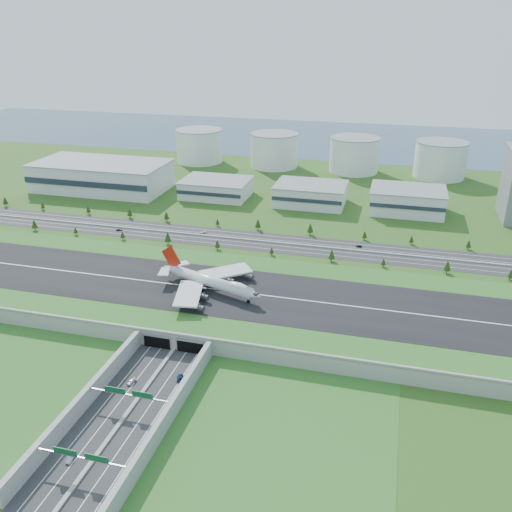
% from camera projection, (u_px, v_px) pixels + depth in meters
% --- Properties ---
extents(ground, '(1200.00, 1200.00, 0.00)m').
position_uv_depth(ground, '(209.00, 302.00, 302.70)').
color(ground, '#245219').
rests_on(ground, ground).
extents(airfield_deck, '(520.00, 100.00, 9.20)m').
position_uv_depth(airfield_deck, '(209.00, 295.00, 300.99)').
color(airfield_deck, '#979791').
rests_on(airfield_deck, ground).
extents(underpass_road, '(38.80, 120.40, 8.00)m').
position_uv_depth(underpass_road, '(125.00, 410.00, 213.16)').
color(underpass_road, '#28282B').
rests_on(underpass_road, ground).
extents(sign_gantry_near, '(38.70, 0.70, 9.80)m').
position_uv_depth(sign_gantry_near, '(129.00, 396.00, 215.65)').
color(sign_gantry_near, gray).
rests_on(sign_gantry_near, ground).
extents(sign_gantry_far, '(38.70, 0.70, 9.80)m').
position_uv_depth(sign_gantry_far, '(81.00, 458.00, 184.61)').
color(sign_gantry_far, gray).
rests_on(sign_gantry_far, ground).
extents(north_expressway, '(560.00, 36.00, 0.12)m').
position_uv_depth(north_expressway, '(253.00, 241.00, 386.93)').
color(north_expressway, '#28282B').
rests_on(north_expressway, ground).
extents(tree_row, '(504.43, 48.71, 8.45)m').
position_uv_depth(tree_row, '(278.00, 236.00, 382.17)').
color(tree_row, '#3D2819').
rests_on(tree_row, ground).
extents(hangar_west, '(120.00, 60.00, 25.00)m').
position_uv_depth(hangar_west, '(102.00, 176.00, 501.84)').
color(hangar_west, silver).
rests_on(hangar_west, ground).
extents(hangar_mid_a, '(58.00, 42.00, 15.00)m').
position_uv_depth(hangar_mid_a, '(216.00, 188.00, 482.36)').
color(hangar_mid_a, silver).
rests_on(hangar_mid_a, ground).
extents(hangar_mid_b, '(58.00, 42.00, 17.00)m').
position_uv_depth(hangar_mid_b, '(311.00, 194.00, 461.94)').
color(hangar_mid_b, silver).
rests_on(hangar_mid_b, ground).
extents(hangar_mid_c, '(58.00, 42.00, 19.00)m').
position_uv_depth(hangar_mid_c, '(407.00, 201.00, 442.71)').
color(hangar_mid_c, silver).
rests_on(hangar_mid_c, ground).
extents(fuel_tank_a, '(50.00, 50.00, 35.00)m').
position_uv_depth(fuel_tank_a, '(199.00, 146.00, 598.94)').
color(fuel_tank_a, white).
rests_on(fuel_tank_a, ground).
extents(fuel_tank_b, '(50.00, 50.00, 35.00)m').
position_uv_depth(fuel_tank_b, '(274.00, 150.00, 578.92)').
color(fuel_tank_b, white).
rests_on(fuel_tank_b, ground).
extents(fuel_tank_c, '(50.00, 50.00, 35.00)m').
position_uv_depth(fuel_tank_c, '(354.00, 155.00, 558.91)').
color(fuel_tank_c, white).
rests_on(fuel_tank_c, ground).
extents(fuel_tank_d, '(50.00, 50.00, 35.00)m').
position_uv_depth(fuel_tank_d, '(440.00, 160.00, 538.89)').
color(fuel_tank_d, white).
rests_on(fuel_tank_d, ground).
extents(bay_water, '(1200.00, 260.00, 0.06)m').
position_uv_depth(bay_water, '(328.00, 138.00, 728.39)').
color(bay_water, '#354A66').
rests_on(bay_water, ground).
extents(boeing_747, '(64.87, 60.31, 20.82)m').
position_uv_depth(boeing_747, '(210.00, 281.00, 295.01)').
color(boeing_747, silver).
rests_on(boeing_747, airfield_deck).
extents(car_0, '(2.99, 5.34, 1.71)m').
position_uv_depth(car_0, '(132.00, 382.00, 233.86)').
color(car_0, silver).
rests_on(car_0, ground).
extents(car_1, '(2.64, 5.44, 1.72)m').
position_uv_depth(car_1, '(70.00, 458.00, 193.05)').
color(car_1, silver).
rests_on(car_1, ground).
extents(car_2, '(4.45, 6.39, 1.62)m').
position_uv_depth(car_2, '(180.00, 378.00, 236.45)').
color(car_2, '#0E2248').
rests_on(car_2, ground).
extents(car_4, '(5.22, 3.42, 1.65)m').
position_uv_depth(car_4, '(119.00, 229.00, 405.35)').
color(car_4, slate).
rests_on(car_4, ground).
extents(car_5, '(4.27, 2.49, 1.33)m').
position_uv_depth(car_5, '(359.00, 246.00, 375.43)').
color(car_5, black).
rests_on(car_5, ground).
extents(car_7, '(5.05, 2.44, 1.42)m').
position_uv_depth(car_7, '(203.00, 232.00, 400.86)').
color(car_7, white).
rests_on(car_7, ground).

